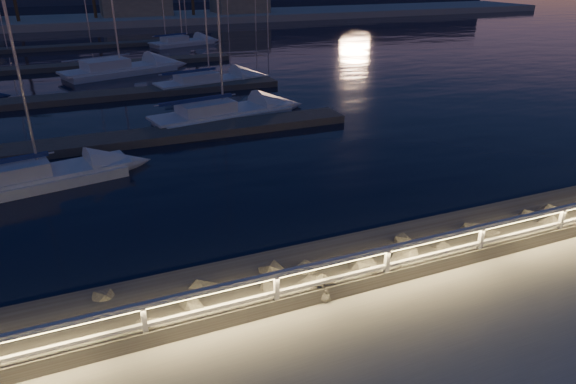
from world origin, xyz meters
The scene contains 11 objects.
ground centered at (0.00, 0.00, 0.00)m, with size 400.00×400.00×0.00m, color #A4A094.
harbor_water centered at (0.00, 31.22, -0.97)m, with size 400.00×440.00×0.60m.
guard_rail centered at (-0.07, 0.00, 0.77)m, with size 44.11×0.12×1.06m.
riprap centered at (10.84, 0.89, -0.09)m, with size 20.30×2.93×1.42m.
floating_docks centered at (0.00, 32.50, -0.40)m, with size 22.00×36.00×0.40m.
far_shore centered at (-0.12, 74.05, 0.29)m, with size 160.00×14.00×5.20m.
sailboat_b centered at (-4.56, 11.96, -0.19)m, with size 7.13×3.28×11.74m.
sailboat_c centered at (4.78, 18.22, -0.17)m, with size 8.53×3.92×13.98m.
sailboat_g centered at (0.88, 33.99, -0.13)m, with size 9.58×5.45×15.70m.
sailboat_h centered at (6.33, 27.07, -0.20)m, with size 8.11×3.83×13.23m.
sailboat_k centered at (8.91, 48.01, -0.20)m, with size 7.55×4.31×12.38m.
Camera 1 is at (-2.60, -9.25, 7.49)m, focal length 32.00 mm.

